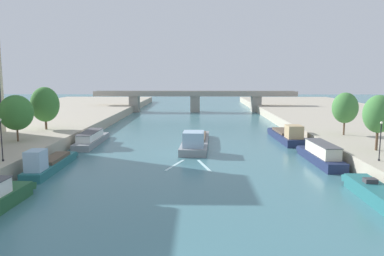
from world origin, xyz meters
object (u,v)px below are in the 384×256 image
Objects in this scene: barge_midriver at (195,141)px; moored_boat_left_lone at (49,163)px; lamppost_left_bank at (1,138)px; moored_boat_left_end at (91,139)px; tree_right_end_of_row at (345,108)px; moored_boat_right_far at (287,135)px; tree_left_nearest at (16,113)px; moored_boat_right_upstream at (321,154)px; bridge_far at (195,99)px; tree_right_nearest at (379,114)px; lamppost_right_bank at (380,139)px; moored_boat_right_end at (382,197)px; tree_left_midway at (45,104)px.

moored_boat_left_lone reaches higher than barge_midriver.
lamppost_left_bank is at bearing -132.79° from moored_boat_left_lone.
tree_right_end_of_row is at bearing -3.17° from moored_boat_left_end.
tree_left_nearest is (-40.00, -12.49, 5.04)m from moored_boat_right_far.
moored_boat_right_far is at bearing 91.91° from moored_boat_right_upstream.
bridge_far is (24.01, 63.14, -2.00)m from tree_left_nearest.
moored_boat_right_far is 10.79m from tree_right_end_of_row.
moored_boat_left_end is 41.78m from tree_right_nearest.
moored_boat_right_upstream is 8.97m from lamppost_right_bank.
moored_boat_right_far is (-0.74, 31.97, 0.27)m from moored_boat_right_end.
tree_right_nearest is (39.13, 2.89, 5.54)m from moored_boat_left_lone.
tree_right_nearest reaches higher than bridge_far.
moored_boat_left_end is at bearing 151.52° from lamppost_right_bank.
moored_boat_right_far is 3.61× the size of lamppost_right_bank.
lamppost_right_bank is at bearing -28.48° from moored_boat_left_end.
moored_boat_right_end is at bearing -104.14° from tree_right_end_of_row.
moored_boat_left_end is 21.28m from lamppost_left_bank.
tree_right_nearest reaches higher than moored_boat_right_upstream.
moored_boat_left_lone is 1.84× the size of tree_left_midway.
tree_right_nearest is 6.55m from lamppost_right_bank.
moored_boat_left_end is 3.28× the size of lamppost_right_bank.
lamppost_right_bank reaches higher than moored_boat_left_end.
tree_right_nearest is (5.93, 14.00, 5.77)m from moored_boat_right_end.
moored_boat_left_end is 2.15× the size of tree_right_end_of_row.
tree_right_end_of_row is (6.53, 25.91, 5.47)m from moored_boat_right_end.
bridge_far is at bearing 105.26° from lamppost_right_bank.
tree_right_end_of_row is at bearing 56.57° from moored_boat_right_upstream.
moored_boat_left_end is at bearing 176.83° from tree_right_end_of_row.
barge_midriver is at bearing -160.38° from moored_boat_right_far.
tree_left_midway is 1.06× the size of tree_right_nearest.
tree_right_end_of_row is at bearing 7.76° from tree_left_nearest.
barge_midriver is 56.26m from bridge_far.
moored_boat_right_far is (32.27, 3.86, 0.04)m from moored_boat_left_end.
lamppost_left_bank is 77.76m from bridge_far.
tree_right_end_of_row reaches higher than moored_boat_right_upstream.
moored_boat_right_upstream is at bearing -76.12° from bridge_far.
moored_boat_left_lone reaches higher than moored_boat_right_upstream.
tree_right_end_of_row is at bearing -67.70° from bridge_far.
tree_left_nearest is 1.51× the size of lamppost_right_bank.
tree_right_nearest is at bearing -19.81° from tree_left_midway.
moored_boat_right_far is 19.94m from tree_right_nearest.
moored_boat_right_far is 2.15× the size of tree_left_midway.
bridge_far reaches higher than moored_boat_right_end.
moored_boat_left_end is at bearing 160.09° from tree_right_nearest.
lamppost_right_bank is at bearing -79.73° from moored_boat_right_far.
tree_left_nearest is at bearing -164.12° from barge_midriver.
moored_boat_left_lone is at bearing -67.49° from tree_left_midway.
bridge_far is at bearing 75.19° from lamppost_left_bank.
lamppost_left_bank is at bearing -104.81° from bridge_far.
moored_boat_right_far is at bearing 1.26° from tree_left_midway.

